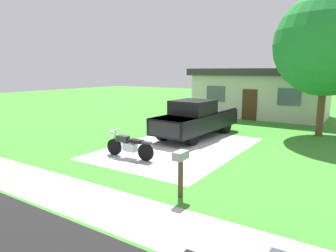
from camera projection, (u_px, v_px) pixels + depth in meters
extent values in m
plane|color=#3B882C|center=(179.00, 148.00, 13.35)|extent=(80.00, 80.00, 0.00)
cube|color=#BBBBBB|center=(179.00, 148.00, 13.35)|extent=(5.21, 7.59, 0.01)
cube|color=beige|center=(67.00, 193.00, 8.40)|extent=(36.00, 1.80, 0.01)
cylinder|color=black|center=(114.00, 147.00, 12.15)|extent=(0.66, 0.13, 0.66)
cylinder|color=black|center=(146.00, 152.00, 11.34)|extent=(0.66, 0.13, 0.66)
cube|color=silver|center=(130.00, 147.00, 11.72)|extent=(0.56, 0.27, 0.32)
cube|color=#28282D|center=(123.00, 139.00, 11.85)|extent=(0.52, 0.27, 0.24)
cube|color=black|center=(136.00, 141.00, 11.51)|extent=(0.61, 0.29, 0.12)
cube|color=#28282D|center=(146.00, 143.00, 11.28)|extent=(0.48, 0.21, 0.08)
cylinder|color=silver|center=(114.00, 138.00, 12.09)|extent=(0.33, 0.07, 0.77)
cylinder|color=silver|center=(114.00, 130.00, 12.03)|extent=(0.05, 0.70, 0.04)
sphere|color=silver|center=(112.00, 133.00, 12.12)|extent=(0.16, 0.16, 0.16)
cylinder|color=black|center=(192.00, 136.00, 13.68)|extent=(0.34, 0.85, 0.84)
cylinder|color=black|center=(163.00, 132.00, 14.63)|extent=(0.34, 0.85, 0.84)
cylinder|color=black|center=(226.00, 125.00, 16.46)|extent=(0.34, 0.85, 0.84)
cylinder|color=black|center=(199.00, 122.00, 17.41)|extent=(0.34, 0.85, 0.84)
cube|color=black|center=(197.00, 121.00, 15.52)|extent=(2.29, 5.70, 0.80)
cube|color=black|center=(176.00, 120.00, 13.99)|extent=(2.00, 2.00, 0.20)
cube|color=black|center=(193.00, 107.00, 15.06)|extent=(1.90, 1.99, 0.70)
cube|color=#3F4C56|center=(184.00, 111.00, 14.45)|extent=(1.71, 0.25, 0.60)
cube|color=black|center=(211.00, 113.00, 16.70)|extent=(2.02, 2.50, 0.50)
cube|color=black|center=(164.00, 129.00, 13.31)|extent=(1.70, 0.19, 0.64)
cube|color=#4C3823|center=(181.00, 177.00, 8.05)|extent=(0.10, 0.10, 1.10)
cube|color=gray|center=(181.00, 155.00, 7.95)|extent=(0.26, 0.48, 0.22)
cylinder|color=brown|center=(321.00, 109.00, 15.56)|extent=(0.36, 0.36, 2.84)
sphere|color=#228532|center=(327.00, 44.00, 14.98)|extent=(5.14, 5.14, 5.14)
cube|color=beige|center=(261.00, 96.00, 22.66)|extent=(9.00, 5.00, 3.00)
cube|color=#383333|center=(262.00, 72.00, 22.34)|extent=(9.60, 5.60, 0.50)
cube|color=#4C2D19|center=(249.00, 105.00, 20.65)|extent=(1.00, 0.08, 2.10)
cube|color=#4C5966|center=(216.00, 94.00, 21.89)|extent=(1.40, 0.06, 1.10)
cube|color=#4C5966|center=(289.00, 97.00, 19.18)|extent=(1.40, 0.06, 1.10)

